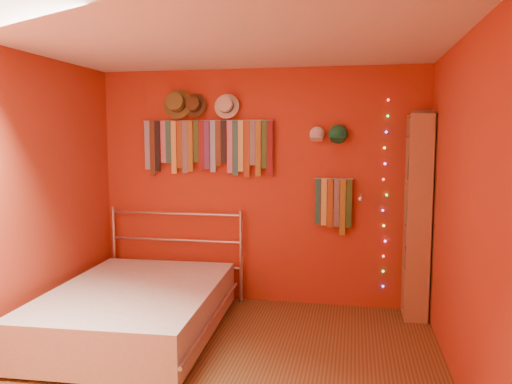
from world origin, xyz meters
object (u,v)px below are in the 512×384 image
Objects in this scene: tie_rack at (207,145)px; bed at (136,309)px; reading_lamp at (361,199)px; bookshelf at (422,216)px.

tie_rack is 0.69× the size of bed.
reading_lamp is (1.62, -0.14, -0.53)m from tie_rack.
bookshelf is 0.95× the size of bed.
bookshelf is (2.21, -0.15, -0.68)m from tie_rack.
tie_rack is at bearing 68.85° from bed.
reading_lamp is 0.13× the size of bookshelf.
tie_rack is 1.71m from reading_lamp.
tie_rack is 1.86m from bed.
bed is (-0.36, -1.08, -1.47)m from tie_rack.
bed is (-1.99, -0.94, -0.94)m from reading_lamp.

